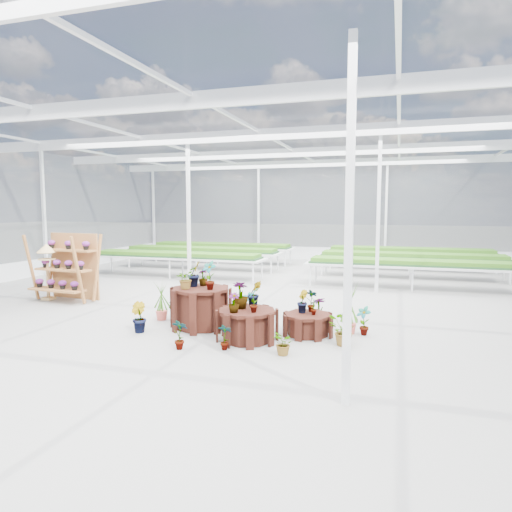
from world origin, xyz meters
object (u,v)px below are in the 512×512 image
(shelf_rack, at_px, (64,268))
(bird_table, at_px, (47,272))
(plinth_tall, at_px, (201,308))
(plinth_mid, at_px, (247,325))
(plinth_low, at_px, (308,325))

(shelf_rack, relative_size, bird_table, 1.18)
(plinth_tall, bearing_deg, plinth_mid, -26.57)
(bird_table, bearing_deg, plinth_low, 6.81)
(plinth_tall, relative_size, plinth_low, 1.30)
(shelf_rack, height_order, bird_table, shelf_rack)
(plinth_low, height_order, shelf_rack, shelf_rack)
(plinth_mid, bearing_deg, shelf_rack, 160.55)
(plinth_low, relative_size, bird_table, 0.62)
(shelf_rack, bearing_deg, plinth_mid, -14.62)
(plinth_low, distance_m, shelf_rack, 6.94)
(plinth_tall, height_order, shelf_rack, shelf_rack)
(plinth_tall, height_order, plinth_mid, plinth_tall)
(plinth_mid, height_order, bird_table, bird_table)
(plinth_tall, distance_m, plinth_mid, 1.35)
(shelf_rack, bearing_deg, plinth_tall, -12.63)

